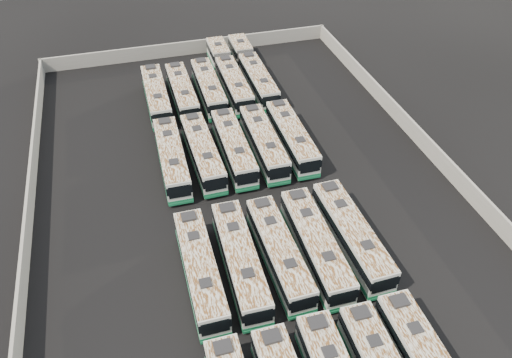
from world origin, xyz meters
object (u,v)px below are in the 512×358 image
at_px(bus_midfront_center, 279,252).
at_px(bus_back_far_left, 156,96).
at_px(bus_midfront_left, 240,261).
at_px(bus_midfront_far_left, 200,270).
at_px(bus_midfront_far_right, 351,235).
at_px(bus_midback_far_right, 292,137).
at_px(bus_midback_center, 234,147).
at_px(bus_back_center, 209,88).
at_px(bus_back_left, 182,92).
at_px(bus_back_far_right, 252,70).
at_px(bus_midback_right, 264,143).
at_px(bus_midback_far_left, 172,158).
at_px(bus_back_right, 229,74).
at_px(bus_midback_left, 203,152).
at_px(bus_midfront_right, 316,245).

distance_m(bus_midfront_center, bus_back_far_left, 31.55).
height_order(bus_midfront_left, bus_midfront_center, bus_midfront_left).
bearing_deg(bus_midfront_center, bus_midfront_far_left, 179.32).
relative_size(bus_midfront_far_left, bus_midfront_left, 0.98).
xyz_separation_m(bus_midfront_far_right, bus_midback_far_right, (-0.14, 16.63, -0.03)).
distance_m(bus_midback_center, bus_back_center, 14.15).
distance_m(bus_midfront_far_left, bus_back_far_left, 30.78).
bearing_deg(bus_back_left, bus_back_far_right, 17.75).
bearing_deg(bus_back_left, bus_midfront_center, -83.52).
height_order(bus_midfront_center, bus_midfront_far_right, bus_midfront_far_right).
relative_size(bus_midfront_far_right, bus_midback_right, 1.02).
bearing_deg(bus_midback_center, bus_midback_far_left, -178.94).
xyz_separation_m(bus_midfront_left, bus_midback_right, (7.16, 16.64, -0.03)).
relative_size(bus_midfront_far_left, bus_midback_far_right, 1.00).
relative_size(bus_midback_far_right, bus_back_center, 1.00).
bearing_deg(bus_midback_far_left, bus_midfront_far_right, -47.81).
distance_m(bus_midfront_left, bus_back_right, 34.80).
bearing_deg(bus_midback_far_left, bus_midback_center, 1.74).
bearing_deg(bus_back_center, bus_midfront_far_left, -102.64).
distance_m(bus_midfront_left, bus_midback_center, 17.08).
height_order(bus_midfront_far_right, bus_back_far_right, bus_midfront_far_right).
bearing_deg(bus_back_far_right, bus_back_center, -154.01).
height_order(bus_midback_left, bus_midback_right, bus_midback_left).
bearing_deg(bus_midfront_far_left, bus_back_far_left, 89.98).
relative_size(bus_midback_center, bus_back_center, 1.00).
bearing_deg(bus_midfront_far_right, bus_midfront_left, 179.41).
bearing_deg(bus_back_left, bus_midback_left, -90.41).
height_order(bus_midfront_far_right, bus_midback_center, bus_midfront_far_right).
relative_size(bus_midback_right, bus_back_far_right, 0.66).
bearing_deg(bus_midback_center, bus_midfront_left, -101.68).
distance_m(bus_midfront_far_right, bus_midback_far_right, 16.63).
height_order(bus_midfront_right, bus_midback_center, bus_midfront_right).
height_order(bus_midback_center, bus_back_far_left, bus_back_far_left).
distance_m(bus_back_left, bus_back_right, 7.94).
bearing_deg(bus_midfront_center, bus_back_far_right, 77.24).
relative_size(bus_midback_far_left, bus_back_far_right, 0.66).
xyz_separation_m(bus_midback_right, bus_back_left, (-7.22, 14.10, -0.03)).
xyz_separation_m(bus_midback_far_right, bus_back_right, (-3.51, 17.29, -0.03)).
relative_size(bus_midfront_far_left, bus_back_right, 0.65).
xyz_separation_m(bus_midfront_center, bus_midfront_far_right, (7.16, 0.12, 0.07)).
height_order(bus_back_far_left, bus_back_left, bus_back_far_left).
bearing_deg(bus_midfront_far_left, bus_midfront_far_right, 0.86).
xyz_separation_m(bus_midback_far_left, bus_midback_far_right, (14.26, 0.15, -0.01)).
relative_size(bus_midback_far_right, bus_back_left, 1.02).
xyz_separation_m(bus_midfront_center, bus_back_left, (-3.70, 30.72, -0.00)).
distance_m(bus_back_far_left, bus_back_far_right, 14.64).
distance_m(bus_back_left, bus_back_center, 3.66).
xyz_separation_m(bus_midfront_center, bus_back_center, (-0.05, 30.85, 0.03)).
height_order(bus_midback_far_right, bus_back_far_right, bus_midback_far_right).
height_order(bus_midback_center, bus_back_left, bus_midback_center).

